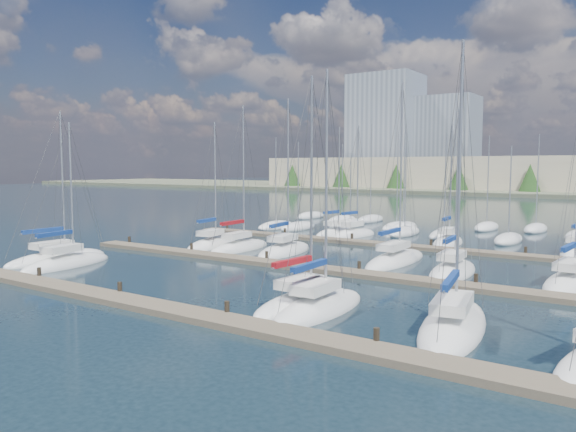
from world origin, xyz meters
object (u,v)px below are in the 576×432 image
Objects in this scene: sailboat_m at (571,282)px; sailboat_k at (396,260)px; sailboat_h at (212,245)px; sailboat_d at (304,303)px; sailboat_a at (57,259)px; sailboat_l at (453,271)px; sailboat_o at (354,234)px; sailboat_j at (285,251)px; sailboat_p at (448,242)px; sailboat_i at (240,248)px; sailboat_e at (319,308)px; sailboat_n at (336,233)px; sailboat_b at (67,264)px; sailboat_f at (453,326)px.

sailboat_k reaches higher than sailboat_m.
sailboat_d is (18.89, -13.70, 0.01)m from sailboat_h.
sailboat_m is 36.90m from sailboat_a.
sailboat_h is (-22.52, 0.41, 0.00)m from sailboat_l.
sailboat_k is 1.18× the size of sailboat_o.
sailboat_j reaches higher than sailboat_d.
sailboat_k is at bearing 177.36° from sailboat_m.
sailboat_a reaches higher than sailboat_p.
sailboat_h is 23.34m from sailboat_d.
sailboat_p is (9.79, 13.16, 0.01)m from sailboat_j.
sailboat_j is 18.39m from sailboat_d.
sailboat_i is at bearing -174.46° from sailboat_k.
sailboat_j is at bearing 7.69° from sailboat_i.
sailboat_l is 29.91m from sailboat_a.
sailboat_l is at bearing 78.83° from sailboat_d.
sailboat_j is at bearing 127.59° from sailboat_e.
sailboat_k is 14.20m from sailboat_i.
sailboat_d is at bearing -57.96° from sailboat_n.
sailboat_d is (21.11, -0.10, 0.01)m from sailboat_b.
sailboat_j reaches higher than sailboat_m.
sailboat_d is at bearing -61.32° from sailboat_j.
sailboat_p is (10.21, -0.32, -0.01)m from sailboat_o.
sailboat_o is at bearing 127.51° from sailboat_k.
sailboat_l is 0.94× the size of sailboat_d.
sailboat_p is at bearing 136.27° from sailboat_m.
sailboat_f is (4.30, -13.05, -0.00)m from sailboat_l.
sailboat_j reaches higher than sailboat_e.
sailboat_b is at bearing -131.87° from sailboat_p.
sailboat_a reaches higher than sailboat_b.
sailboat_e reaches higher than sailboat_n.
sailboat_p is at bearing 93.19° from sailboat_e.
sailboat_n reaches higher than sailboat_l.
sailboat_k is 16.08m from sailboat_e.
sailboat_o is 30.34m from sailboat_d.
sailboat_n reaches higher than sailboat_h.
sailboat_m is (7.30, 0.62, -0.00)m from sailboat_l.
sailboat_d is (1.53, -27.66, -0.00)m from sailboat_p.
sailboat_a reaches higher than sailboat_m.
sailboat_p is at bearing 45.37° from sailboat_b.
sailboat_o is at bearing 71.08° from sailboat_i.
sailboat_p is at bearing 29.42° from sailboat_h.
sailboat_o is (-15.37, 14.68, 0.02)m from sailboat_l.
sailboat_k is at bearing 111.32° from sailboat_f.
sailboat_e is at bearing -59.28° from sailboat_j.
sailboat_e is (2.77, -28.12, -0.00)m from sailboat_p.
sailboat_n is (7.24, 27.69, 0.03)m from sailboat_b.
sailboat_l reaches higher than sailboat_p.
sailboat_i is (-14.09, -1.75, 0.01)m from sailboat_k.
sailboat_k reaches higher than sailboat_f.
sailboat_f reaches higher than sailboat_a.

